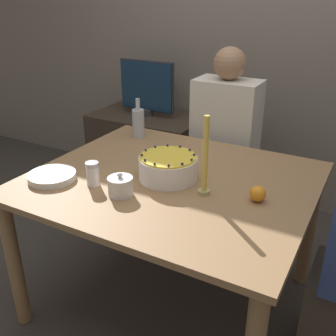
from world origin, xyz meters
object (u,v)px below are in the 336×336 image
candle (205,162)px  bottle (138,123)px  cake (168,167)px  sugar_shaker (93,174)px  sugar_bowl (120,186)px  tv_monitor (147,88)px  person_man_blue_shirt (224,159)px

candle → bottle: candle is taller
cake → sugar_shaker: 0.35m
cake → sugar_bowl: bearing=-112.5°
candle → tv_monitor: (-1.01, 1.17, -0.02)m
tv_monitor → bottle: bearing=-62.1°
sugar_bowl → sugar_shaker: sugar_shaker is taller
cake → sugar_shaker: cake is taller
candle → bottle: size_ratio=1.50×
sugar_bowl → sugar_shaker: (-0.16, 0.02, 0.01)m
sugar_shaker → person_man_blue_shirt: bearing=75.8°
bottle → cake: bearing=-43.9°
cake → bottle: 0.61m
cake → sugar_shaker: (-0.27, -0.23, -0.00)m
sugar_shaker → sugar_bowl: bearing=-5.9°
bottle → tv_monitor: (-0.36, 0.68, 0.04)m
cake → person_man_blue_shirt: size_ratio=0.22×
cake → candle: 0.24m
cake → sugar_shaker: bearing=-139.5°
candle → person_man_blue_shirt: bearing=105.1°
candle → bottle: 0.81m
sugar_bowl → tv_monitor: (-0.70, 1.35, 0.08)m
cake → tv_monitor: tv_monitor is taller
sugar_shaker → bottle: 0.67m
person_man_blue_shirt → tv_monitor: (-0.79, 0.33, 0.32)m
person_man_blue_shirt → tv_monitor: person_man_blue_shirt is taller
cake → tv_monitor: 1.37m
candle → cake: bearing=164.2°
cake → sugar_bowl: (-0.10, -0.24, -0.02)m
sugar_bowl → tv_monitor: 1.52m
sugar_bowl → person_man_blue_shirt: bearing=85.0°
sugar_bowl → person_man_blue_shirt: person_man_blue_shirt is taller
bottle → sugar_bowl: bearing=-63.2°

